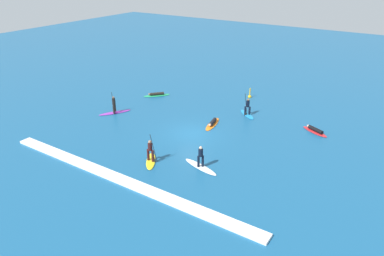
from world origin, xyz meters
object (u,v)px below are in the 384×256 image
surfer_on_blue_board (247,111)px  surfer_on_purple_board (114,109)px  surfer_on_red_board (315,131)px  surfer_on_yellow_board (151,156)px  surfer_on_green_board (157,95)px  surfer_on_orange_board (212,123)px  surfer_on_white_board (201,162)px  marker_buoy (250,96)px

surfer_on_blue_board → surfer_on_purple_board: 13.24m
surfer_on_red_board → surfer_on_yellow_board: bearing=80.3°
surfer_on_green_board → surfer_on_red_board: size_ratio=1.03×
surfer_on_orange_board → surfer_on_white_board: (3.14, -7.13, 0.29)m
surfer_on_yellow_board → surfer_on_purple_board: 10.75m
surfer_on_red_board → surfer_on_purple_board: surfer_on_purple_board is taller
surfer_on_blue_board → surfer_on_white_board: size_ratio=0.75×
surfer_on_white_board → marker_buoy: 16.12m
surfer_on_yellow_board → surfer_on_blue_board: bearing=135.5°
surfer_on_yellow_board → marker_buoy: 17.13m
surfer_on_purple_board → surfer_on_green_board: bearing=-153.1°
surfer_on_yellow_board → surfer_on_purple_board: surfer_on_yellow_board is taller
surfer_on_blue_board → surfer_on_white_board: surfer_on_blue_board is taller
surfer_on_blue_board → marker_buoy: size_ratio=2.07×
surfer_on_green_board → surfer_on_red_board: 17.75m
surfer_on_purple_board → marker_buoy: bearing=171.1°
surfer_on_green_board → marker_buoy: size_ratio=2.33×
surfer_on_green_board → marker_buoy: (9.05, 5.25, 0.06)m
surfer_on_green_board → surfer_on_white_board: bearing=91.4°
surfer_on_yellow_board → surfer_on_green_board: (-8.81, 11.88, -0.34)m
surfer_on_green_board → marker_buoy: marker_buoy is taller
surfer_on_yellow_board → surfer_on_red_board: (8.94, 12.08, -0.32)m
surfer_on_yellow_board → surfer_on_green_board: bearing=-178.1°
surfer_on_green_board → surfer_on_purple_board: surfer_on_purple_board is taller
surfer_on_orange_board → surfer_on_white_board: surfer_on_white_board is taller
surfer_on_orange_board → surfer_on_white_board: size_ratio=0.98×
surfer_on_yellow_board → surfer_on_blue_board: size_ratio=1.03×
surfer_on_yellow_board → surfer_on_white_board: surfer_on_yellow_board is taller
surfer_on_yellow_board → surfer_on_orange_board: bearing=142.2°
surfer_on_yellow_board → surfer_on_purple_board: bearing=-155.9°
surfer_on_purple_board → surfer_on_white_board: bearing=102.1°
surfer_on_orange_board → surfer_on_yellow_board: surfer_on_yellow_board is taller
surfer_on_red_board → surfer_on_white_board: bearing=90.3°
surfer_on_orange_board → marker_buoy: (-0.22, 8.63, 0.05)m
marker_buoy → surfer_on_blue_board: bearing=-67.9°
surfer_on_red_board → surfer_on_orange_board: bearing=49.7°
marker_buoy → surfer_on_white_board: bearing=-77.9°
surfer_on_blue_board → surfer_on_purple_board: bearing=-108.4°
surfer_on_red_board → surfer_on_white_board: 11.97m
surfer_on_orange_board → surfer_on_yellow_board: (-0.46, -8.49, 0.33)m
surfer_on_blue_board → surfer_on_white_board: (1.45, -11.04, -0.02)m
surfer_on_green_board → surfer_on_orange_board: bearing=111.6°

